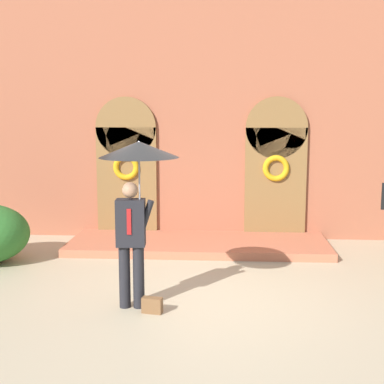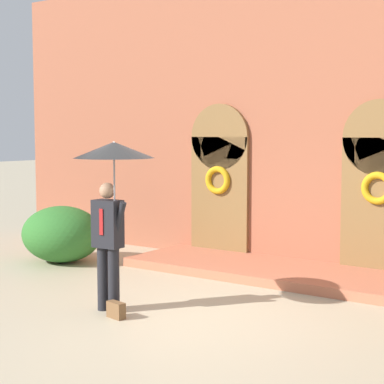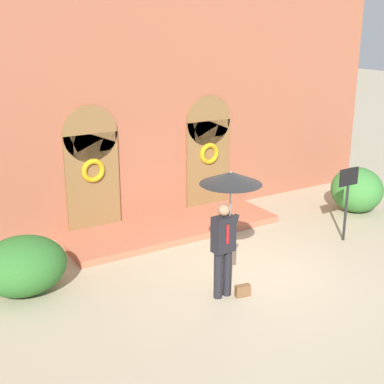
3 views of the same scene
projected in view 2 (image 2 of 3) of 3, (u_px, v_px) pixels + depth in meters
The scene contains 5 objects.
ground_plane at pixel (164, 316), 8.72m from camera, with size 80.00×80.00×0.00m, color tan.
building_facade at pixel (300, 122), 11.87m from camera, with size 14.00×2.30×5.60m.
person_with_umbrella at pixel (112, 175), 8.72m from camera, with size 1.10×1.10×2.36m.
handbag at pixel (116, 310), 8.60m from camera, with size 0.28×0.12×0.22m, color brown.
shrub_left at pixel (62, 234), 12.31m from camera, with size 1.61×1.43×1.08m, color #2D6B28.
Camera 2 is at (5.19, -6.78, 2.48)m, focal length 60.00 mm.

